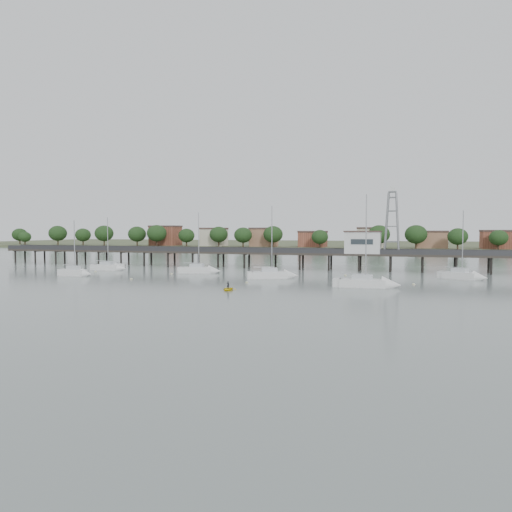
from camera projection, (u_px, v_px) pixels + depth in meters
The scene contains 15 objects.
ground_plane at pixel (131, 301), 66.42m from camera, with size 500.00×500.00×0.00m, color slate.
pier at pixel (260, 253), 123.46m from camera, with size 150.00×5.00×5.50m.
pier_building at pixel (363, 242), 115.93m from camera, with size 8.40×5.40×5.30m.
lattice_tower at pixel (392, 223), 113.78m from camera, with size 3.20×3.20×15.50m.
sailboat_d at pixel (374, 284), 82.39m from camera, with size 10.12×3.29×16.37m.
sailboat_c at pixel (277, 275), 98.18m from camera, with size 9.49×5.86×15.03m.
sailboat_b at pixel (111, 267), 117.48m from camera, with size 8.08×2.93×13.12m.
sailboat_a at pixel (78, 273), 102.93m from camera, with size 7.35×2.57×12.04m.
sailboat_e at pixel (467, 276), 95.73m from camera, with size 8.65×6.14×13.98m.
sailboat_f at pixel (203, 270), 109.74m from camera, with size 8.87×4.03×14.11m.
white_tender at pixel (118, 265), 128.03m from camera, with size 3.84×2.50×1.38m.
yellow_dinghy at pixel (228, 290), 78.25m from camera, with size 2.18×0.63×3.05m, color yellow.
dinghy_occupant at pixel (228, 290), 78.25m from camera, with size 0.43×1.19×0.29m, color black.
mooring_buoys at pixel (227, 277), 98.80m from camera, with size 69.01×20.48×0.39m.
far_shore at pixel (348, 244), 294.82m from camera, with size 500.00×170.00×10.40m.
Camera 1 is at (35.50, -58.12, 9.49)m, focal length 35.00 mm.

